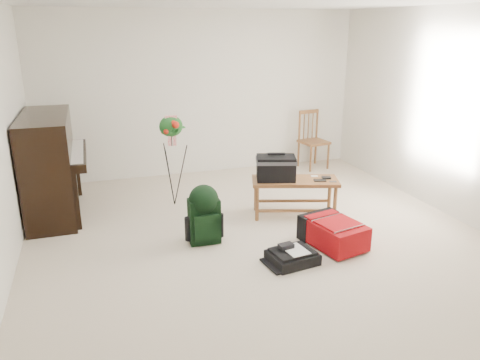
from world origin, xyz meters
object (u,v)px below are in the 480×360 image
object	(u,v)px
black_duffel	(292,256)
green_backpack	(204,211)
red_suitcase	(331,231)
flower_stand	(173,161)
dining_chair	(313,140)
piano	(51,167)
bench	(283,173)

from	to	relation	value
black_duffel	green_backpack	distance (m)	1.06
red_suitcase	black_duffel	size ratio (longest dim) A/B	1.52
flower_stand	dining_chair	bearing A→B (deg)	27.64
piano	flower_stand	size ratio (longest dim) A/B	1.22
dining_chair	bench	bearing A→B (deg)	-135.25
black_duffel	dining_chair	bearing A→B (deg)	52.26
dining_chair	red_suitcase	bearing A→B (deg)	-121.81
red_suitcase	green_backpack	xyz separation A→B (m)	(-1.29, 0.46, 0.21)
piano	red_suitcase	size ratio (longest dim) A/B	1.97
bench	black_duffel	bearing A→B (deg)	-90.36
bench	green_backpack	size ratio (longest dim) A/B	1.71
bench	flower_stand	distance (m)	1.45
bench	black_duffel	xyz separation A→B (m)	(-0.36, -1.13, -0.50)
bench	dining_chair	distance (m)	2.25
green_backpack	piano	bearing A→B (deg)	140.15
flower_stand	red_suitcase	bearing A→B (deg)	-44.43
dining_chair	green_backpack	distance (m)	3.27
black_duffel	green_backpack	world-z (taller)	green_backpack
piano	dining_chair	world-z (taller)	piano
black_duffel	green_backpack	bearing A→B (deg)	126.75
piano	red_suitcase	world-z (taller)	piano
dining_chair	black_duffel	xyz separation A→B (m)	(-1.67, -2.95, -0.39)
red_suitcase	bench	bearing A→B (deg)	90.68
dining_chair	flower_stand	world-z (taller)	flower_stand
piano	black_duffel	xyz separation A→B (m)	(2.31, -2.12, -0.53)
piano	red_suitcase	bearing A→B (deg)	-32.79
piano	black_duffel	distance (m)	3.18
red_suitcase	black_duffel	world-z (taller)	red_suitcase
dining_chair	flower_stand	xyz separation A→B (m)	(-2.50, -1.00, 0.14)
red_suitcase	flower_stand	size ratio (longest dim) A/B	0.62
flower_stand	bench	bearing A→B (deg)	-28.84
red_suitcase	dining_chair	bearing A→B (deg)	54.70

